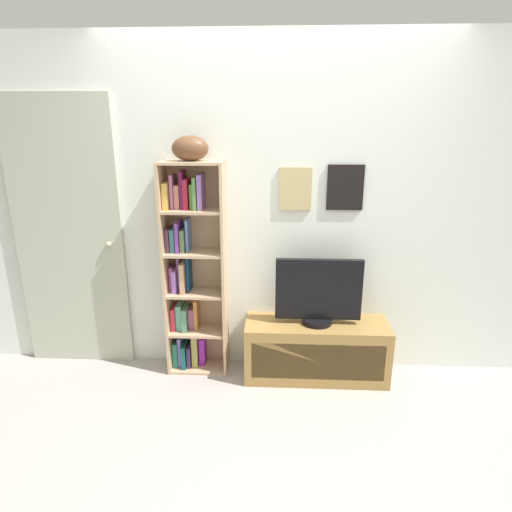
# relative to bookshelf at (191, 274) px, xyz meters

# --- Properties ---
(ground) EXTENTS (5.20, 5.20, 0.04)m
(ground) POSITION_rel_bookshelf_xyz_m (0.62, -1.01, -0.81)
(ground) COLOR #9F9894
(back_wall) EXTENTS (4.80, 0.08, 2.48)m
(back_wall) POSITION_rel_bookshelf_xyz_m (0.62, 0.12, 0.46)
(back_wall) COLOR silver
(back_wall) RESTS_ON ground
(bookshelf) EXTENTS (0.46, 0.24, 1.62)m
(bookshelf) POSITION_rel_bookshelf_xyz_m (0.00, 0.00, 0.00)
(bookshelf) COLOR tan
(bookshelf) RESTS_ON ground
(football) EXTENTS (0.27, 0.19, 0.17)m
(football) POSITION_rel_bookshelf_xyz_m (0.04, -0.03, 0.92)
(football) COLOR brown
(football) RESTS_ON bookshelf
(tv_stand) EXTENTS (1.07, 0.37, 0.45)m
(tv_stand) POSITION_rel_bookshelf_xyz_m (0.95, -0.09, -0.57)
(tv_stand) COLOR olive
(tv_stand) RESTS_ON ground
(television) EXTENTS (0.63, 0.22, 0.50)m
(television) POSITION_rel_bookshelf_xyz_m (0.95, -0.09, -0.10)
(television) COLOR black
(television) RESTS_ON tv_stand
(door) EXTENTS (0.84, 0.09, 2.09)m
(door) POSITION_rel_bookshelf_xyz_m (-0.94, 0.07, 0.25)
(door) COLOR #A8AC9B
(door) RESTS_ON ground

